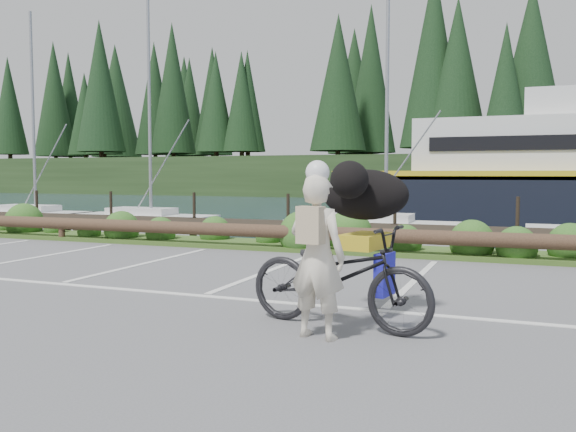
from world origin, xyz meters
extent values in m
plane|color=#555658|center=(0.00, 0.00, 0.00)|extent=(72.00, 72.00, 0.00)
plane|color=#19293C|center=(0.00, 48.00, -1.20)|extent=(160.00, 160.00, 0.00)
cube|color=#3D5B21|center=(0.00, 5.30, 0.05)|extent=(34.00, 1.60, 0.10)
imported|color=black|center=(2.31, -1.38, 0.59)|extent=(2.34, 1.14, 1.18)
imported|color=beige|center=(2.23, -1.89, 0.87)|extent=(0.69, 0.51, 1.74)
ellipsoid|color=black|center=(2.43, -0.67, 1.49)|extent=(0.69, 1.14, 0.62)
camera|label=1|loc=(4.28, -7.94, 1.75)|focal=38.00mm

